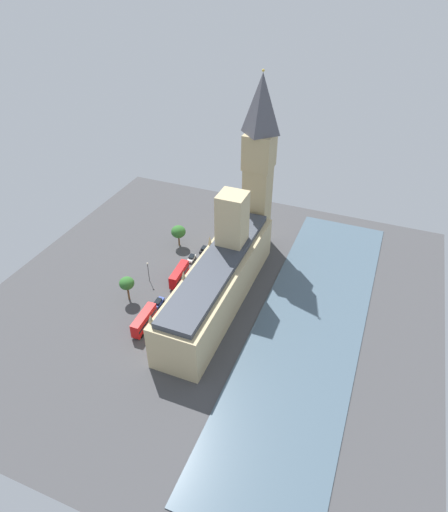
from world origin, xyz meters
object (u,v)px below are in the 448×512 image
Objects in this scene: parliament_building at (220,277)px; pedestrian_corner at (185,305)px; double_decker_bus_by_river_gate at (144,320)px; street_lamp_slot_11 at (148,268)px; pedestrian_leading at (208,272)px; car_black_opposite_hall at (204,250)px; double_decker_bus_midblock at (179,275)px; car_blue_under_trees at (158,302)px; clock_tower at (259,163)px; street_lamp_slot_10 at (179,234)px; plane_tree_near_tower at (178,232)px; car_white_kerbside at (192,258)px; pedestrian_trailing at (217,258)px; plane_tree_far_end at (127,283)px.

parliament_building is 36.59× the size of pedestrian_corner.
street_lamp_slot_11 reaches higher than double_decker_bus_by_river_gate.
pedestrian_corner is at bearing 40.54° from parliament_building.
pedestrian_corner is at bearing -55.51° from pedestrian_leading.
car_black_opposite_hall is at bearing -92.50° from double_decker_bus_by_river_gate.
double_decker_bus_midblock is 1.01× the size of double_decker_bus_by_river_gate.
street_lamp_slot_11 is at bearing 130.10° from car_blue_under_trees.
car_black_opposite_hall is 0.40× the size of double_decker_bus_by_river_gate.
clock_tower is 49.96m from pedestrian_corner.
double_decker_bus_midblock is 9.81m from street_lamp_slot_11.
parliament_building reaches higher than pedestrian_corner.
parliament_building reaches higher than street_lamp_slot_11.
street_lamp_slot_11 is at bearing 15.77° from double_decker_bus_midblock.
clock_tower is at bearing -156.76° from street_lamp_slot_10.
car_black_opposite_hall is at bearing -54.55° from parliament_building.
street_lamp_slot_11 is (-0.51, 22.13, 0.57)m from street_lamp_slot_10.
street_lamp_slot_10 is (24.58, 10.55, -25.94)m from clock_tower.
car_black_opposite_hall is 0.60× the size of street_lamp_slot_11.
street_lamp_slot_11 is (-0.06, 21.14, -0.84)m from plane_tree_near_tower.
car_white_kerbside is 11.78m from double_decker_bus_midblock.
car_blue_under_trees is at bearing 85.63° from car_white_kerbside.
pedestrian_corner is at bearing 156.60° from street_lamp_slot_11.
parliament_building is 13.45m from pedestrian_corner.
pedestrian_trailing is 24.21m from street_lamp_slot_11.
clock_tower is 38.07m from pedestrian_leading.
car_white_kerbside reaches higher than pedestrian_trailing.
plane_tree_near_tower is 31.27m from plane_tree_far_end.
double_decker_bus_midblock reaches higher than car_blue_under_trees.
pedestrian_trailing is 0.20× the size of plane_tree_far_end.
pedestrian_trailing is at bearing -131.11° from street_lamp_slot_11.
car_white_kerbside is 0.53× the size of plane_tree_far_end.
double_decker_bus_midblock is 1.36× the size of plane_tree_near_tower.
parliament_building is at bearing 139.33° from plane_tree_near_tower.
pedestrian_trailing is 17.09m from street_lamp_slot_10.
car_white_kerbside is 8.58m from pedestrian_trailing.
car_white_kerbside is at bearing -89.46° from double_decker_bus_by_river_gate.
street_lamp_slot_10 is 22.14m from street_lamp_slot_11.
car_white_kerbside is at bearing -93.42° from pedestrian_trailing.
pedestrian_corner is 17.57m from street_lamp_slot_11.
car_black_opposite_hall is at bearing -109.03° from plane_tree_far_end.
plane_tree_near_tower reaches higher than street_lamp_slot_10.
plane_tree_far_end is at bearing 88.91° from street_lamp_slot_10.
pedestrian_trailing is at bearing -120.91° from plane_tree_far_end.
parliament_building is 5.55× the size of double_decker_bus_midblock.
pedestrian_trailing is (-6.55, -36.52, -1.93)m from double_decker_bus_by_river_gate.
plane_tree_far_end is (25.21, 10.50, -2.29)m from parliament_building.
car_blue_under_trees is at bearing 105.60° from street_lamp_slot_10.
double_decker_bus_by_river_gate is at bearing 103.34° from street_lamp_slot_10.
clock_tower is at bearing -120.49° from plane_tree_far_end.
pedestrian_trailing is at bearing -102.08° from double_decker_bus_by_river_gate.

